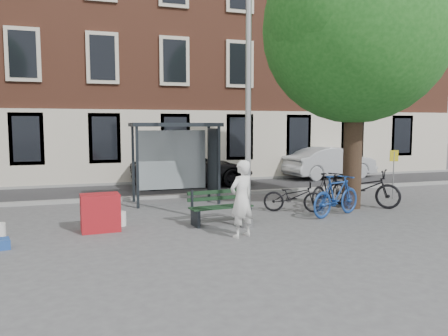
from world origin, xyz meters
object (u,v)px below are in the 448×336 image
(bike_c, at_px, (363,188))
(painter, at_px, (242,199))
(bike_d, at_px, (329,189))
(car_silver, at_px, (330,162))
(bench, at_px, (220,209))
(red_stand, at_px, (100,213))
(bike_b, at_px, (336,195))
(bike_a, at_px, (294,196))
(bus_shelter, at_px, (186,144))
(car_dark, at_px, (192,169))
(notice_sign, at_px, (394,165))
(lamppost, at_px, (248,115))

(bike_c, bearing_deg, painter, 163.34)
(bike_d, height_order, car_silver, car_silver)
(bike_c, relative_size, bike_d, 1.25)
(bench, height_order, red_stand, red_stand)
(bike_c, distance_m, car_silver, 7.48)
(painter, distance_m, bike_b, 3.60)
(painter, height_order, bike_a, painter)
(bike_c, bearing_deg, bench, 147.97)
(bus_shelter, xyz_separation_m, car_dark, (1.09, 3.72, -1.21))
(bike_c, xyz_separation_m, notice_sign, (1.81, 0.86, 0.59))
(bench, height_order, bike_d, bike_d)
(bus_shelter, relative_size, bench, 1.68)
(bench, xyz_separation_m, bike_b, (3.37, -0.11, 0.19))
(bench, distance_m, bike_c, 5.05)
(lamppost, distance_m, bench, 2.53)
(bus_shelter, bearing_deg, bench, -88.30)
(bike_a, distance_m, car_dark, 6.55)
(bike_a, distance_m, bike_d, 1.53)
(bike_a, bearing_deg, bench, 132.82)
(bike_c, bearing_deg, lamppost, 156.91)
(notice_sign, bearing_deg, bike_c, -138.25)
(bus_shelter, distance_m, bike_a, 4.00)
(bike_a, height_order, red_stand, bike_a)
(painter, height_order, red_stand, painter)
(bus_shelter, xyz_separation_m, bike_b, (3.47, -3.56, -1.33))
(bike_d, bearing_deg, lamppost, 93.06)
(bike_c, bearing_deg, bike_a, 140.07)
(bike_c, height_order, red_stand, bike_c)
(bus_shelter, bearing_deg, car_dark, 73.61)
(lamppost, relative_size, bike_d, 3.39)
(lamppost, bearing_deg, car_silver, 48.42)
(bench, xyz_separation_m, car_dark, (0.99, 7.17, 0.32))
(bench, distance_m, bike_d, 4.16)
(lamppost, height_order, car_silver, lamppost)
(bike_a, height_order, car_dark, car_dark)
(bike_b, distance_m, bike_c, 1.88)
(bus_shelter, xyz_separation_m, bench, (0.10, -3.45, -1.53))
(bike_b, distance_m, car_dark, 7.66)
(painter, bearing_deg, car_silver, -154.62)
(notice_sign, bearing_deg, bike_d, -153.87)
(bus_shelter, relative_size, car_silver, 0.62)
(car_dark, bearing_deg, bench, 174.95)
(lamppost, distance_m, bike_c, 5.21)
(painter, bearing_deg, red_stand, -51.20)
(bike_b, distance_m, notice_sign, 3.93)
(painter, distance_m, bike_d, 4.78)
(bus_shelter, height_order, car_dark, bus_shelter)
(lamppost, relative_size, car_dark, 1.19)
(painter, relative_size, bike_d, 0.98)
(bike_a, xyz_separation_m, bike_b, (0.87, -0.90, 0.12))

